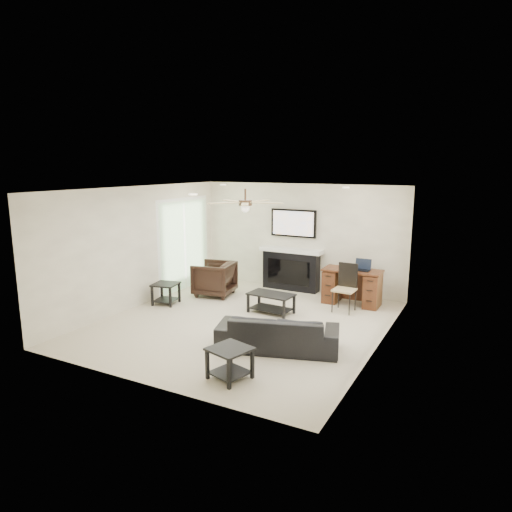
# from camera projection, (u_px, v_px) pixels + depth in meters

# --- Properties ---
(room_shell) EXTENTS (5.50, 5.54, 2.52)m
(room_shell) POSITION_uv_depth(u_px,v_px,m) (254.00, 235.00, 8.22)
(room_shell) COLOR beige
(room_shell) RESTS_ON ground
(sofa) EXTENTS (2.07, 1.29, 0.57)m
(sofa) POSITION_uv_depth(u_px,v_px,m) (278.00, 332.00, 7.31)
(sofa) COLOR black
(sofa) RESTS_ON ground
(armchair) EXTENTS (0.98, 0.96, 0.77)m
(armchair) POSITION_uv_depth(u_px,v_px,m) (214.00, 279.00, 10.34)
(armchair) COLOR black
(armchair) RESTS_ON ground
(coffee_table) EXTENTS (0.94, 0.57, 0.40)m
(coffee_table) POSITION_uv_depth(u_px,v_px,m) (271.00, 303.00, 9.12)
(coffee_table) COLOR black
(coffee_table) RESTS_ON ground
(end_table_near) EXTENTS (0.64, 0.64, 0.45)m
(end_table_near) POSITION_uv_depth(u_px,v_px,m) (230.00, 363.00, 6.30)
(end_table_near) COLOR black
(end_table_near) RESTS_ON ground
(end_table_left) EXTENTS (0.59, 0.59, 0.45)m
(end_table_left) POSITION_uv_depth(u_px,v_px,m) (166.00, 294.00, 9.71)
(end_table_left) COLOR black
(end_table_left) RESTS_ON ground
(fireplace_unit) EXTENTS (1.52, 0.34, 1.91)m
(fireplace_unit) POSITION_uv_depth(u_px,v_px,m) (291.00, 250.00, 10.69)
(fireplace_unit) COLOR black
(fireplace_unit) RESTS_ON ground
(desk) EXTENTS (1.22, 0.56, 0.76)m
(desk) POSITION_uv_depth(u_px,v_px,m) (352.00, 287.00, 9.66)
(desk) COLOR #37140D
(desk) RESTS_ON ground
(desk_chair) EXTENTS (0.44, 0.46, 0.97)m
(desk_chair) POSITION_uv_depth(u_px,v_px,m) (344.00, 288.00, 9.16)
(desk_chair) COLOR black
(desk_chair) RESTS_ON ground
(laptop) EXTENTS (0.33, 0.24, 0.23)m
(laptop) POSITION_uv_depth(u_px,v_px,m) (362.00, 265.00, 9.46)
(laptop) COLOR black
(laptop) RESTS_ON desk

